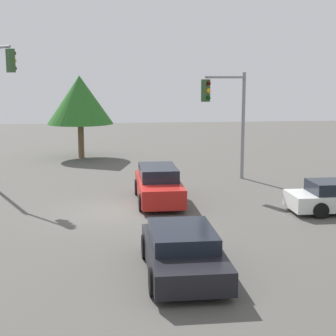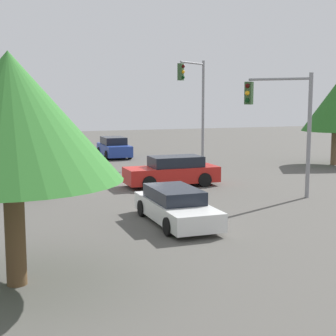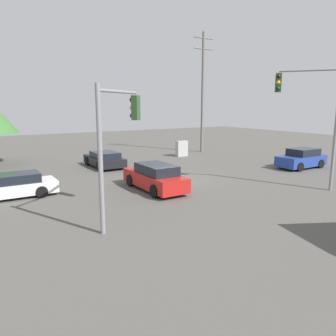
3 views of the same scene
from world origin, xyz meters
The scene contains 9 objects.
ground_plane centered at (0.00, 0.00, 0.00)m, with size 80.00×80.00×0.00m, color #54514C.
sedan_white centered at (9.12, -1.11, 0.61)m, with size 4.71×1.86×1.25m.
sedan_dark centered at (1.75, -6.75, 0.61)m, with size 2.07×4.31×1.21m.
sedan_red centered at (1.90, 1.46, 0.73)m, with size 1.87×4.70×1.50m.
sedan_blue centered at (-10.94, 1.63, 0.72)m, with size 4.01×1.90×1.50m.
traffic_signal_main centered at (5.78, 5.29, 3.76)m, with size 2.64×2.09×5.51m.
traffic_signal_cross centered at (-5.71, 5.87, 4.64)m, with size 2.33×2.74×6.87m.
utility_pole_tall centered at (-9.86, -9.45, 6.19)m, with size 2.20×0.28×11.76m.
electrical_cabinet centered at (-6.45, -8.10, 0.73)m, with size 1.11×0.50×1.46m, color #B2B2AD.
Camera 3 is at (10.86, 17.22, 4.74)m, focal length 35.00 mm.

